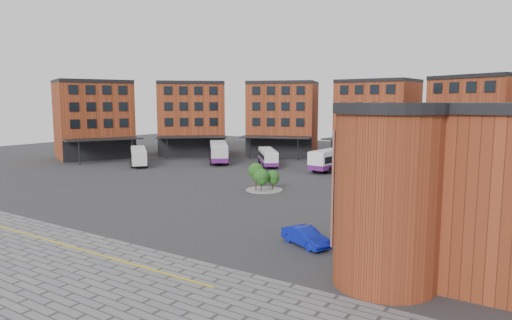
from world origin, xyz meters
The scene contains 12 objects.
ground centered at (0.00, 0.00, 0.00)m, with size 160.00×160.00×0.00m, color #28282B.
yellow_line centered at (2.00, -14.00, 0.03)m, with size 26.00×0.15×0.02m, color gold.
main_building centered at (-4.77, 38.25, 7.23)m, with size 94.14×42.48×14.60m.
east_building centered at (28.70, -3.06, 5.29)m, with size 17.40×15.40×10.60m.
tree_island centered at (2.02, 11.57, 1.74)m, with size 4.40×4.40×3.37m.
bus_a centered at (-27.40, 18.96, 1.71)m, with size 9.24×8.40×2.88m.
bus_b centered at (-18.57, 29.44, 1.87)m, with size 10.02×11.22×3.46m.
bus_c centered at (-8.87, 30.31, 1.48)m, with size 7.84×8.98×2.74m.
bus_d centered at (2.28, 32.03, 1.79)m, with size 3.61×11.91×3.31m.
bus_e centered at (18.26, 29.63, 1.89)m, with size 6.56×12.65×3.49m.
bus_f centered at (22.46, 21.21, 1.66)m, with size 9.83×9.06×3.07m.
blue_car centered at (15.88, -4.18, 0.70)m, with size 1.49×4.27×1.41m, color #0D1CB4.
Camera 1 is at (30.87, -33.68, 10.70)m, focal length 32.00 mm.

